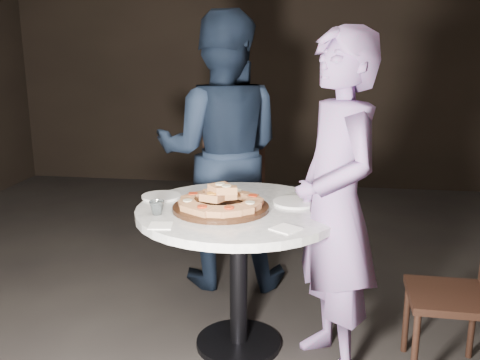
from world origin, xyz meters
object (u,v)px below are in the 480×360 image
(diner_teal, at_px, (335,207))
(table, at_px, (239,234))
(serving_board, at_px, (221,208))
(water_glass, at_px, (157,208))
(chair_right, at_px, (469,286))
(diner_navy, at_px, (221,152))
(focaccia_pile, at_px, (221,200))
(chair_far, at_px, (235,184))

(diner_teal, bearing_deg, table, -122.76)
(serving_board, xyz_separation_m, water_glass, (-0.29, -0.12, 0.02))
(diner_teal, bearing_deg, chair_right, 68.55)
(diner_navy, bearing_deg, table, 101.31)
(water_glass, distance_m, diner_teal, 0.85)
(focaccia_pile, height_order, chair_far, chair_far)
(table, height_order, serving_board, serving_board)
(serving_board, bearing_deg, chair_right, -2.30)
(diner_teal, bearing_deg, serving_board, -115.86)
(water_glass, relative_size, chair_right, 0.09)
(table, bearing_deg, focaccia_pile, -148.70)
(chair_right, distance_m, diner_navy, 1.69)
(water_glass, bearing_deg, diner_teal, 5.04)
(focaccia_pile, relative_size, diner_teal, 0.26)
(water_glass, bearing_deg, table, 24.85)
(water_glass, bearing_deg, chair_right, 2.78)
(table, xyz_separation_m, chair_far, (-0.22, 1.31, -0.08))
(diner_navy, relative_size, diner_teal, 1.08)
(serving_board, relative_size, chair_far, 0.50)
(focaccia_pile, bearing_deg, diner_navy, 100.11)
(chair_far, distance_m, diner_teal, 1.60)
(table, distance_m, water_glass, 0.45)
(focaccia_pile, bearing_deg, diner_teal, -4.85)
(water_glass, height_order, chair_right, water_glass)
(chair_right, bearing_deg, focaccia_pile, -90.65)
(table, distance_m, diner_navy, 0.89)
(table, relative_size, diner_navy, 0.64)
(chair_far, height_order, chair_right, chair_far)
(serving_board, relative_size, diner_teal, 0.29)
(table, relative_size, diner_teal, 0.69)
(table, relative_size, water_glass, 15.45)
(diner_navy, bearing_deg, chair_far, -96.19)
(water_glass, distance_m, chair_far, 1.52)
(water_glass, bearing_deg, serving_board, 22.49)
(diner_navy, bearing_deg, chair_right, 140.97)
(table, bearing_deg, diner_navy, 106.15)
(focaccia_pile, xyz_separation_m, diner_teal, (0.56, -0.05, 0.00))
(table, distance_m, focaccia_pile, 0.22)
(table, height_order, diner_navy, diner_navy)
(table, distance_m, serving_board, 0.18)
(table, xyz_separation_m, water_glass, (-0.37, -0.17, 0.18))
(focaccia_pile, bearing_deg, water_glass, -157.11)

